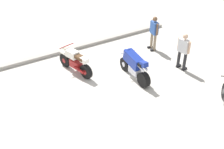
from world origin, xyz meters
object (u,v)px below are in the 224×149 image
at_px(person_in_white_shirt, 183,50).
at_px(motorcycle_blue_sportbike, 134,65).
at_px(person_in_blue_shirt, 154,31).
at_px(motorcycle_cream_vintage, 75,62).

bearing_deg(person_in_white_shirt, motorcycle_blue_sportbike, 160.72).
xyz_separation_m(motorcycle_blue_sportbike, person_in_white_shirt, (2.12, -0.48, 0.31)).
bearing_deg(person_in_white_shirt, person_in_blue_shirt, 79.82).
relative_size(motorcycle_cream_vintage, motorcycle_blue_sportbike, 0.99).
bearing_deg(motorcycle_cream_vintage, person_in_white_shirt, -132.25).
distance_m(motorcycle_cream_vintage, person_in_white_shirt, 4.47).
relative_size(motorcycle_blue_sportbike, person_in_white_shirt, 1.22).
xyz_separation_m(person_in_blue_shirt, person_in_white_shirt, (-0.14, -2.05, -0.02)).
bearing_deg(motorcycle_cream_vintage, person_in_blue_shirt, -104.75).
bearing_deg(person_in_blue_shirt, motorcycle_cream_vintage, 11.05).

